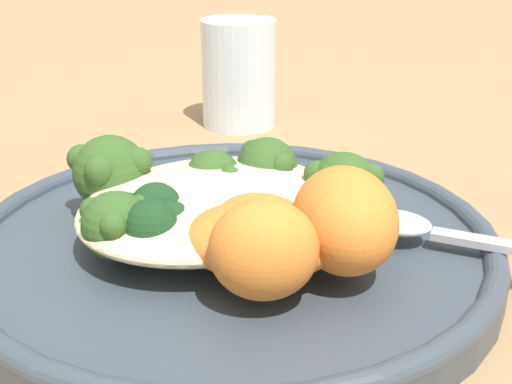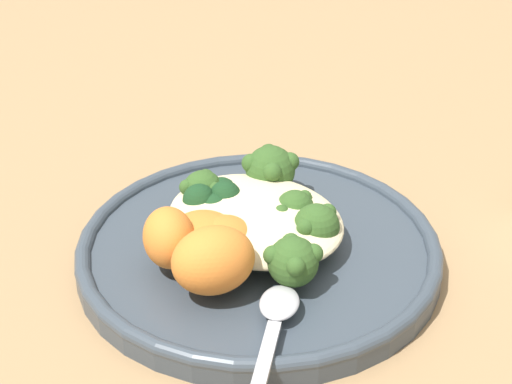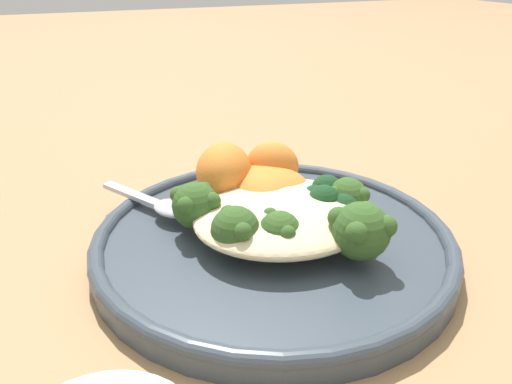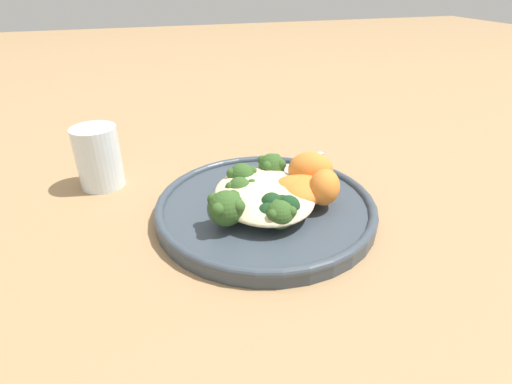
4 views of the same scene
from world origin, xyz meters
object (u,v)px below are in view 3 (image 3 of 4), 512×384
Objects in this scene: broccoli_stalk_1 at (245,225)px; kale_tuft at (329,200)px; broccoli_stalk_2 at (276,224)px; sweet_potato_chunk_1 at (267,185)px; quinoa_mound at (281,216)px; broccoli_stalk_4 at (320,202)px; broccoli_stalk_0 at (204,206)px; sweet_potato_chunk_0 at (224,171)px; sweet_potato_chunk_3 at (266,190)px; plate at (273,240)px; spoon at (164,205)px; sweet_potato_chunk_2 at (272,166)px; broccoli_stalk_3 at (346,228)px.

broccoli_stalk_1 reaches higher than kale_tuft.
broccoli_stalk_2 is 0.06m from sweet_potato_chunk_1.
broccoli_stalk_1 is 0.96× the size of broccoli_stalk_2.
kale_tuft is (0.05, 0.02, 0.00)m from broccoli_stalk_2.
broccoli_stalk_4 is (0.04, 0.01, 0.00)m from quinoa_mound.
broccoli_stalk_0 is 1.46× the size of sweet_potato_chunk_0.
quinoa_mound is 0.05m from sweet_potato_chunk_1.
broccoli_stalk_4 is at bearing 161.44° from kale_tuft.
sweet_potato_chunk_1 is 1.22× the size of sweet_potato_chunk_3.
spoon is at bearing 137.60° from plate.
sweet_potato_chunk_3 is at bearing -116.73° from sweet_potato_chunk_1.
quinoa_mound is 1.59× the size of broccoli_stalk_2.
broccoli_stalk_0 is 1.84× the size of sweet_potato_chunk_2.
broccoli_stalk_4 is 0.05m from sweet_potato_chunk_3.
kale_tuft is 0.13m from spoon.
broccoli_stalk_0 reaches higher than sweet_potato_chunk_1.
broccoli_stalk_1 reaches higher than sweet_potato_chunk_3.
broccoli_stalk_4 is 2.33× the size of kale_tuft.
plate is 0.10m from spoon.
kale_tuft reaches higher than quinoa_mound.
sweet_potato_chunk_3 reaches higher than spoon.
sweet_potato_chunk_2 reaches higher than broccoli_stalk_4.
broccoli_stalk_4 is 1.50× the size of sweet_potato_chunk_1.
broccoli_stalk_2 is at bearing -108.81° from plate.
sweet_potato_chunk_1 is 0.01m from sweet_potato_chunk_3.
broccoli_stalk_3 is 0.05m from kale_tuft.
spoon is at bearing -162.50° from broccoli_stalk_3.
quinoa_mound is 0.03m from broccoli_stalk_1.
sweet_potato_chunk_3 is at bearing 74.38° from plate.
broccoli_stalk_0 is at bearing 165.37° from kale_tuft.
sweet_potato_chunk_2 reaches higher than sweet_potato_chunk_3.
sweet_potato_chunk_2 is at bearing 157.20° from broccoli_stalk_3.
broccoli_stalk_3 is at bearing -56.18° from quinoa_mound.
kale_tuft is at bearing -73.01° from sweet_potato_chunk_2.
sweet_potato_chunk_0 is 0.04m from sweet_potato_chunk_2.
quinoa_mound is 1.37× the size of broccoli_stalk_3.
broccoli_stalk_2 is at bearing 126.65° from broccoli_stalk_1.
broccoli_stalk_1 is 0.02m from broccoli_stalk_2.
broccoli_stalk_0 is 0.10m from kale_tuft.
broccoli_stalk_2 reaches higher than spoon.
broccoli_stalk_0 is 0.96× the size of broccoli_stalk_2.
sweet_potato_chunk_2 is 0.10m from spoon.
sweet_potato_chunk_1 is 0.72× the size of spoon.
quinoa_mound is 1.31× the size of broccoli_stalk_4.
spoon is at bearing -125.31° from broccoli_stalk_2.
plate is 2.57× the size of broccoli_stalk_4.
broccoli_stalk_3 reaches higher than broccoli_stalk_1.
broccoli_stalk_1 is at bearing -98.48° from sweet_potato_chunk_0.
broccoli_stalk_1 is at bearing 179.79° from spoon.
sweet_potato_chunk_3 is 0.05m from kale_tuft.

